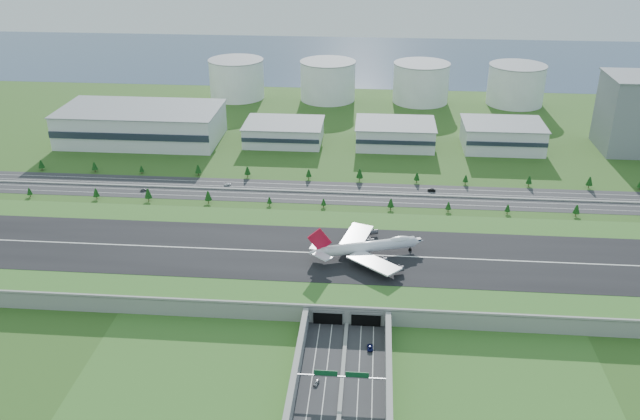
# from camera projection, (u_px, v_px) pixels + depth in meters

# --- Properties ---
(ground) EXTENTS (1200.00, 1200.00, 0.00)m
(ground) POSITION_uv_depth(u_px,v_px,m) (351.00, 268.00, 347.41)
(ground) COLOR #2E4816
(ground) RESTS_ON ground
(airfield_deck) EXTENTS (520.00, 100.00, 9.20)m
(airfield_deck) POSITION_uv_depth(u_px,v_px,m) (352.00, 261.00, 345.57)
(airfield_deck) COLOR gray
(airfield_deck) RESTS_ON ground
(underpass_road) EXTENTS (38.80, 120.40, 8.00)m
(underpass_road) POSITION_uv_depth(u_px,v_px,m) (341.00, 392.00, 256.33)
(underpass_road) COLOR #28282B
(underpass_road) RESTS_ON ground
(sign_gantry_near) EXTENTS (38.70, 0.70, 9.80)m
(sign_gantry_near) POSITION_uv_depth(u_px,v_px,m) (341.00, 377.00, 258.77)
(sign_gantry_near) COLOR gray
(sign_gantry_near) RESTS_ON ground
(north_expressway) EXTENTS (560.00, 36.00, 0.12)m
(north_expressway) POSITION_uv_depth(u_px,v_px,m) (358.00, 194.00, 433.02)
(north_expressway) COLOR #28282B
(north_expressway) RESTS_ON ground
(tree_row) EXTENTS (496.85, 48.65, 8.30)m
(tree_row) POSITION_uv_depth(u_px,v_px,m) (358.00, 187.00, 431.73)
(tree_row) COLOR #3D2819
(tree_row) RESTS_ON ground
(hangar_west) EXTENTS (120.00, 60.00, 25.00)m
(hangar_west) POSITION_uv_depth(u_px,v_px,m) (142.00, 125.00, 521.70)
(hangar_west) COLOR silver
(hangar_west) RESTS_ON ground
(hangar_mid_a) EXTENTS (58.00, 42.00, 15.00)m
(hangar_mid_a) POSITION_uv_depth(u_px,v_px,m) (284.00, 132.00, 520.02)
(hangar_mid_a) COLOR silver
(hangar_mid_a) RESTS_ON ground
(hangar_mid_b) EXTENTS (58.00, 42.00, 17.00)m
(hangar_mid_b) POSITION_uv_depth(u_px,v_px,m) (395.00, 134.00, 513.16)
(hangar_mid_b) COLOR silver
(hangar_mid_b) RESTS_ON ground
(hangar_mid_c) EXTENTS (58.00, 42.00, 19.00)m
(hangar_mid_c) POSITION_uv_depth(u_px,v_px,m) (502.00, 136.00, 506.67)
(hangar_mid_c) COLOR silver
(hangar_mid_c) RESTS_ON ground
(office_tower) EXTENTS (46.00, 46.00, 55.00)m
(office_tower) POSITION_uv_depth(u_px,v_px,m) (635.00, 114.00, 496.31)
(office_tower) COLOR gray
(office_tower) RESTS_ON ground
(fuel_tank_a) EXTENTS (50.00, 50.00, 35.00)m
(fuel_tank_a) POSITION_uv_depth(u_px,v_px,m) (237.00, 79.00, 628.46)
(fuel_tank_a) COLOR silver
(fuel_tank_a) RESTS_ON ground
(fuel_tank_b) EXTENTS (50.00, 50.00, 35.00)m
(fuel_tank_b) POSITION_uv_depth(u_px,v_px,m) (328.00, 81.00, 622.03)
(fuel_tank_b) COLOR silver
(fuel_tank_b) RESTS_ON ground
(fuel_tank_c) EXTENTS (50.00, 50.00, 35.00)m
(fuel_tank_c) POSITION_uv_depth(u_px,v_px,m) (421.00, 83.00, 615.59)
(fuel_tank_c) COLOR silver
(fuel_tank_c) RESTS_ON ground
(fuel_tank_d) EXTENTS (50.00, 50.00, 35.00)m
(fuel_tank_d) POSITION_uv_depth(u_px,v_px,m) (516.00, 85.00, 609.16)
(fuel_tank_d) COLOR silver
(fuel_tank_d) RESTS_ON ground
(bay_water) EXTENTS (1200.00, 260.00, 0.06)m
(bay_water) POSITION_uv_depth(u_px,v_px,m) (369.00, 59.00, 780.06)
(bay_water) COLOR #334763
(bay_water) RESTS_ON ground
(boeing_747) EXTENTS (59.01, 54.88, 18.92)m
(boeing_747) POSITION_uv_depth(u_px,v_px,m) (367.00, 247.00, 340.36)
(boeing_747) COLOR white
(boeing_747) RESTS_ON airfield_deck
(car_0) EXTENTS (2.55, 4.22, 1.34)m
(car_0) POSITION_uv_depth(u_px,v_px,m) (316.00, 383.00, 265.34)
(car_0) COLOR #A1A0A5
(car_0) RESTS_ON ground
(car_2) EXTENTS (2.69, 5.43, 1.48)m
(car_2) POSITION_uv_depth(u_px,v_px,m) (370.00, 347.00, 285.74)
(car_2) COLOR #0E1347
(car_2) RESTS_ON ground
(car_4) EXTENTS (4.80, 3.23, 1.52)m
(car_4) POSITION_uv_depth(u_px,v_px,m) (144.00, 190.00, 436.76)
(car_4) COLOR #5E5E63
(car_4) RESTS_ON ground
(car_5) EXTENTS (5.15, 1.81, 1.70)m
(car_5) POSITION_uv_depth(u_px,v_px,m) (431.00, 190.00, 435.94)
(car_5) COLOR black
(car_5) RESTS_ON ground
(car_7) EXTENTS (4.98, 3.02, 1.35)m
(car_7) POSITION_uv_depth(u_px,v_px,m) (227.00, 184.00, 444.99)
(car_7) COLOR white
(car_7) RESTS_ON ground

